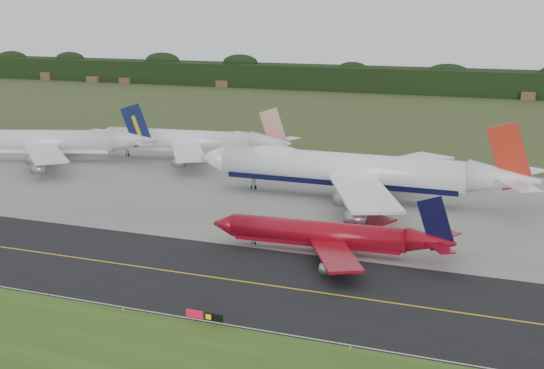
{
  "coord_description": "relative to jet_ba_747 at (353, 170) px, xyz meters",
  "views": [
    {
      "loc": [
        52.15,
        -103.04,
        40.21
      ],
      "look_at": [
        1.7,
        22.0,
        9.09
      ],
      "focal_mm": 50.0,
      "sensor_mm": 36.0,
      "label": 1
    }
  ],
  "objects": [
    {
      "name": "jet_red_737",
      "position": [
        7.09,
        -37.61,
        -3.31
      ],
      "size": [
        42.18,
        34.35,
        11.39
      ],
      "color": "maroon",
      "rests_on": "ground"
    },
    {
      "name": "taxiway_edge_line",
      "position": [
        -8.43,
        -71.41,
        -6.43
      ],
      "size": [
        400.0,
        0.25,
        0.0
      ],
      "primitive_type": "cube",
      "color": "silver",
      "rests_on": "taxiway"
    },
    {
      "name": "jet_ba_747",
      "position": [
        0.0,
        0.0,
        0.0
      ],
      "size": [
        75.28,
        62.6,
        18.99
      ],
      "color": "white",
      "rests_on": "ground"
    },
    {
      "name": "edge_marker_right",
      "position": [
        20.7,
        -72.41,
        -6.21
      ],
      "size": [
        0.16,
        0.16,
        0.5
      ],
      "primitive_type": "cylinder",
      "color": "yellow",
      "rests_on": "ground"
    },
    {
      "name": "edge_marker_center",
      "position": [
        -11.6,
        -72.41,
        -6.21
      ],
      "size": [
        0.16,
        0.16,
        0.5
      ],
      "primitive_type": "cylinder",
      "color": "yellow",
      "rests_on": "ground"
    },
    {
      "name": "grass_verge",
      "position": [
        -8.43,
        -86.91,
        -6.46
      ],
      "size": [
        400.0,
        30.0,
        0.01
      ],
      "primitive_type": "cube",
      "color": "#2F5619",
      "rests_on": "ground"
    },
    {
      "name": "jet_navy_gold",
      "position": [
        -89.46,
        9.86,
        -1.2
      ],
      "size": [
        60.17,
        50.89,
        16.01
      ],
      "color": "silver",
      "rests_on": "ground"
    },
    {
      "name": "apron",
      "position": [
        -8.43,
        -0.91,
        -6.46
      ],
      "size": [
        400.0,
        78.0,
        0.01
      ],
      "primitive_type": "cube",
      "color": "slate",
      "rests_on": "ground"
    },
    {
      "name": "ground",
      "position": [
        -8.43,
        -51.91,
        -6.46
      ],
      "size": [
        600.0,
        600.0,
        0.0
      ],
      "primitive_type": "plane",
      "color": "#394620",
      "rests_on": "ground"
    },
    {
      "name": "horizon_treeline",
      "position": [
        -8.43,
        221.86,
        -0.99
      ],
      "size": [
        700.0,
        25.0,
        12.0
      ],
      "color": "black",
      "rests_on": "ground"
    },
    {
      "name": "taxiway_centreline",
      "position": [
        -8.43,
        -55.91,
        -6.43
      ],
      "size": [
        400.0,
        0.4,
        0.0
      ],
      "primitive_type": "cube",
      "color": "gold",
      "rests_on": "taxiway"
    },
    {
      "name": "taxiway",
      "position": [
        -8.43,
        -55.91,
        -6.45
      ],
      "size": [
        400.0,
        32.0,
        0.02
      ],
      "primitive_type": "cube",
      "color": "black",
      "rests_on": "ground"
    },
    {
      "name": "taxiway_sign",
      "position": [
        0.9,
        -72.57,
        -5.2
      ],
      "size": [
        5.37,
        0.37,
        1.79
      ],
      "color": "slate",
      "rests_on": "ground"
    },
    {
      "name": "jet_star_tail",
      "position": [
        -53.63,
        26.23,
        -1.37
      ],
      "size": [
        57.91,
        48.14,
        15.27
      ],
      "color": "white",
      "rests_on": "ground"
    }
  ]
}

